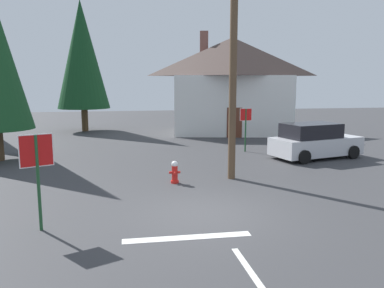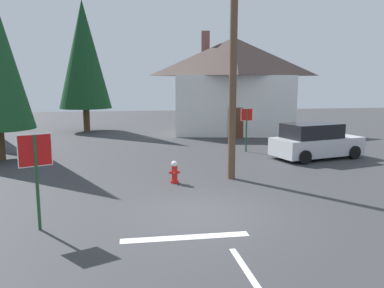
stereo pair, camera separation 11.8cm
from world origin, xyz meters
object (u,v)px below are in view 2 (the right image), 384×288
(parked_car, at_px, (315,142))
(utility_pole, at_px, (233,65))
(stop_sign_far, at_px, (247,121))
(house, at_px, (233,84))
(stop_sign_near, at_px, (36,162))
(pine_tree_tall_left, at_px, (84,55))
(fire_hydrant, at_px, (175,172))

(parked_car, bearing_deg, utility_pole, -147.95)
(stop_sign_far, distance_m, parked_car, 3.67)
(house, height_order, parked_car, house)
(parked_car, bearing_deg, stop_sign_near, -146.70)
(house, bearing_deg, stop_sign_far, -100.59)
(stop_sign_near, height_order, utility_pole, utility_pole)
(stop_sign_near, relative_size, parked_car, 0.52)
(stop_sign_far, height_order, pine_tree_tall_left, pine_tree_tall_left)
(stop_sign_near, xyz_separation_m, stop_sign_far, (8.51, 9.69, -0.12))
(stop_sign_far, xyz_separation_m, house, (1.43, 7.64, 1.91))
(utility_pole, height_order, stop_sign_far, utility_pole)
(stop_sign_near, xyz_separation_m, house, (9.94, 17.33, 1.78))
(fire_hydrant, relative_size, stop_sign_far, 0.36)
(stop_sign_far, bearing_deg, stop_sign_near, -131.30)
(house, xyz_separation_m, pine_tree_tall_left, (-10.61, 2.95, 2.12))
(fire_hydrant, height_order, utility_pole, utility_pole)
(stop_sign_near, distance_m, stop_sign_far, 12.90)
(stop_sign_far, distance_m, pine_tree_tall_left, 14.58)
(house, bearing_deg, pine_tree_tall_left, 164.46)
(stop_sign_near, xyz_separation_m, fire_hydrant, (3.92, 3.92, -1.34))
(stop_sign_far, height_order, house, house)
(fire_hydrant, bearing_deg, house, 65.82)
(house, distance_m, pine_tree_tall_left, 11.21)
(fire_hydrant, xyz_separation_m, pine_tree_tall_left, (-4.59, 16.36, 5.24))
(fire_hydrant, height_order, house, house)
(parked_car, bearing_deg, stop_sign_far, 140.30)
(stop_sign_near, height_order, fire_hydrant, stop_sign_near)
(utility_pole, distance_m, parked_car, 6.96)
(stop_sign_far, bearing_deg, parked_car, -39.70)
(stop_sign_far, bearing_deg, pine_tree_tall_left, 130.92)
(utility_pole, xyz_separation_m, stop_sign_far, (2.36, 5.49, -2.67))
(house, bearing_deg, fire_hydrant, -114.18)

